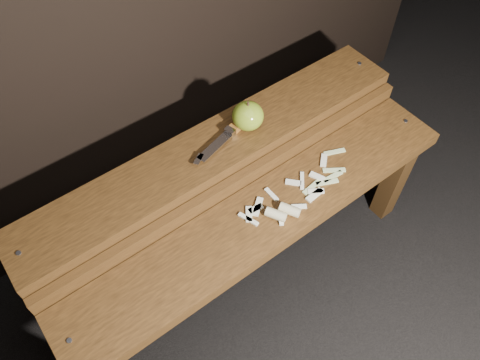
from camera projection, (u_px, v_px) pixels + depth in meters
ground at (251, 270)px, 1.60m from camera, size 60.00×60.00×0.00m
bench_front_tier at (266, 229)px, 1.29m from camera, size 1.20×0.20×0.42m
bench_rear_tier at (218, 164)px, 1.35m from camera, size 1.20×0.21×0.50m
apple at (248, 116)px, 1.29m from camera, size 0.09×0.09×0.09m
knife at (236, 126)px, 1.31m from camera, size 0.26×0.09×0.02m
apple_scraps at (290, 201)px, 1.26m from camera, size 0.39×0.13×0.03m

